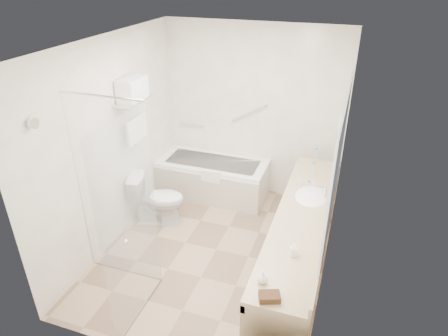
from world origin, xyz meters
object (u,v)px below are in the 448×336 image
(bathtub, at_px, (213,178))
(amenity_basket, at_px, (270,297))
(water_bottle_left, at_px, (308,188))
(toilet, at_px, (158,199))
(vanity_counter, at_px, (301,231))

(bathtub, bearing_deg, amenity_basket, -61.09)
(bathtub, relative_size, amenity_basket, 9.64)
(amenity_basket, distance_m, water_bottle_left, 1.68)
(bathtub, relative_size, toilet, 2.24)
(bathtub, xyz_separation_m, vanity_counter, (1.52, -1.39, 0.36))
(vanity_counter, xyz_separation_m, amenity_basket, (-0.07, -1.25, 0.24))
(bathtub, xyz_separation_m, amenity_basket, (1.46, -2.64, 0.60))
(water_bottle_left, bearing_deg, bathtub, 147.58)
(toilet, xyz_separation_m, amenity_basket, (1.91, -1.73, 0.53))
(amenity_basket, xyz_separation_m, water_bottle_left, (0.05, 1.68, 0.05))
(toilet, bearing_deg, bathtub, -41.53)
(bathtub, bearing_deg, water_bottle_left, -32.42)
(water_bottle_left, bearing_deg, vanity_counter, -88.10)
(vanity_counter, xyz_separation_m, toilet, (-1.97, 0.48, -0.29))
(amenity_basket, height_order, water_bottle_left, water_bottle_left)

